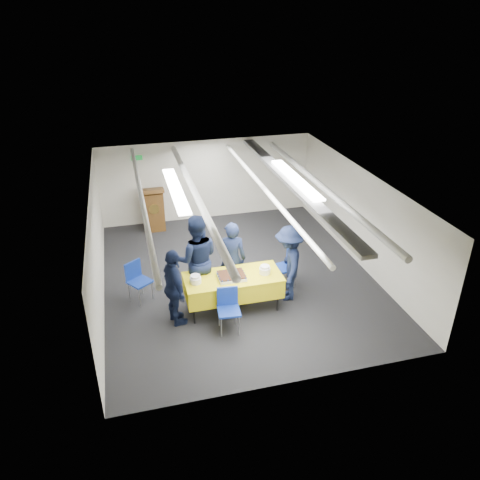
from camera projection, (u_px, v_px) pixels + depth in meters
name	position (u px, v px, depth m)	size (l,w,h in m)	color
ground	(238.00, 277.00, 10.83)	(7.00, 7.00, 0.00)	black
room_shell	(237.00, 197.00, 10.38)	(6.00, 7.00, 2.30)	silver
serving_table	(233.00, 285.00, 9.47)	(1.96, 0.86, 0.77)	black
sheet_cake	(232.00, 276.00, 9.29)	(0.55, 0.43, 0.09)	white
plate_stack_left	(195.00, 279.00, 9.12)	(0.23, 0.23, 0.17)	white
plate_stack_right	(265.00, 270.00, 9.44)	(0.23, 0.23, 0.18)	white
podium	(154.00, 209.00, 12.81)	(0.62, 0.53, 1.25)	brown
chair_near	(228.00, 305.00, 8.90)	(0.46, 0.46, 0.87)	gray
chair_right	(288.00, 263.00, 10.31)	(0.50, 0.50, 0.87)	gray
chair_left	(137.00, 277.00, 9.79)	(0.59, 0.59, 0.87)	gray
sailor_a	(232.00, 259.00, 9.85)	(0.62, 0.40, 1.69)	black
sailor_b	(197.00, 259.00, 9.57)	(0.95, 0.74, 1.95)	black
sailor_c	(174.00, 288.00, 8.93)	(0.94, 0.39, 1.61)	black
sailor_d	(289.00, 263.00, 9.71)	(1.07, 0.62, 1.66)	black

